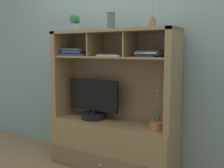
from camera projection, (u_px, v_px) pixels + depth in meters
name	position (u px, v px, depth m)	size (l,w,h in m)	color
floor_plane	(112.00, 168.00, 2.90)	(6.00, 6.00, 0.02)	#936C4B
back_wall	(124.00, 38.00, 2.93)	(6.00, 0.02, 2.80)	gray
media_console	(112.00, 127.00, 2.85)	(1.38, 0.46, 1.47)	#9A774E
tv_monitor	(94.00, 103.00, 2.94)	(0.61, 0.27, 0.44)	black
potted_orchid	(157.00, 125.00, 2.53)	(0.15, 0.15, 0.39)	#A96B45
magazine_stack_left	(150.00, 54.00, 2.50)	(0.24, 0.22, 0.06)	#3D2B3A
magazine_stack_centre	(112.00, 55.00, 2.71)	(0.27, 0.22, 0.03)	beige
magazine_stack_right	(76.00, 52.00, 2.94)	(0.35, 0.26, 0.08)	#3A3B4B
diffuser_bottle	(152.00, 23.00, 2.46)	(0.06, 0.06, 0.24)	olive
potted_succulent	(76.00, 25.00, 2.92)	(0.15, 0.15, 0.19)	gray
ceramic_vase	(111.00, 21.00, 2.69)	(0.08, 0.08, 0.18)	#4F5E54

